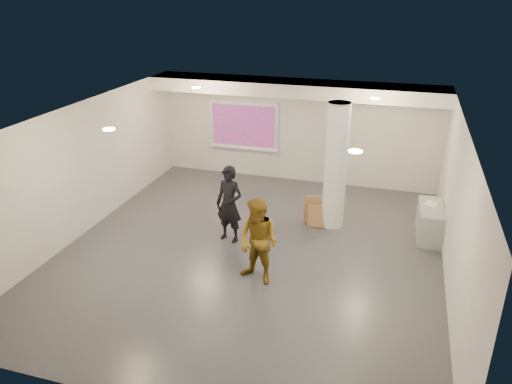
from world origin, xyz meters
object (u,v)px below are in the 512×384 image
(projection_screen, at_px, (244,126))
(woman, at_px, (229,204))
(column, at_px, (336,167))
(credenza, at_px, (430,222))
(man, at_px, (258,242))

(projection_screen, height_order, woman, projection_screen)
(column, xyz_separation_m, credenza, (2.22, 0.05, -1.13))
(credenza, bearing_deg, column, 179.07)
(woman, bearing_deg, column, 45.64)
(column, bearing_deg, credenza, 1.29)
(column, distance_m, projection_screen, 4.08)
(projection_screen, distance_m, man, 5.92)
(column, height_order, projection_screen, column)
(column, bearing_deg, man, -109.63)
(column, relative_size, man, 1.73)
(woman, bearing_deg, projection_screen, 115.72)
(column, xyz_separation_m, projection_screen, (-3.10, 2.65, 0.03))
(woman, distance_m, man, 1.82)
(projection_screen, height_order, man, projection_screen)
(column, relative_size, credenza, 2.33)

